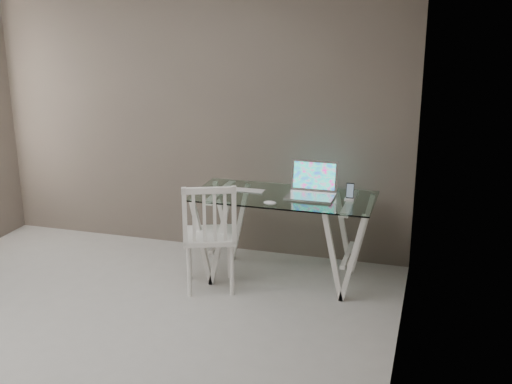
# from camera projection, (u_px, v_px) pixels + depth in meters

# --- Properties ---
(room) EXTENTS (4.50, 4.52, 2.71)m
(room) POSITION_uv_depth(u_px,v_px,m) (46.00, 103.00, 3.76)
(room) COLOR #B0AEA9
(room) RESTS_ON ground
(desk) EXTENTS (1.50, 0.70, 0.75)m
(desk) POSITION_uv_depth(u_px,v_px,m) (283.00, 237.00, 5.41)
(desk) COLOR silver
(desk) RESTS_ON ground
(chair) EXTENTS (0.55, 0.55, 0.93)m
(chair) POSITION_uv_depth(u_px,v_px,m) (210.00, 232.00, 5.14)
(chair) COLOR white
(chair) RESTS_ON ground
(laptop) EXTENTS (0.39, 0.32, 0.27)m
(laptop) POSITION_uv_depth(u_px,v_px,m) (312.00, 188.00, 5.29)
(laptop) COLOR #BCBDC1
(laptop) RESTS_ON desk
(keyboard) EXTENTS (0.29, 0.12, 0.01)m
(keyboard) POSITION_uv_depth(u_px,v_px,m) (248.00, 191.00, 5.42)
(keyboard) COLOR silver
(keyboard) RESTS_ON desk
(mouse) EXTENTS (0.11, 0.06, 0.03)m
(mouse) POSITION_uv_depth(u_px,v_px,m) (270.00, 203.00, 5.05)
(mouse) COLOR white
(mouse) RESTS_ON desk
(phone_dock) EXTENTS (0.08, 0.08, 0.14)m
(phone_dock) POSITION_uv_depth(u_px,v_px,m) (350.00, 196.00, 5.17)
(phone_dock) COLOR white
(phone_dock) RESTS_ON desk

